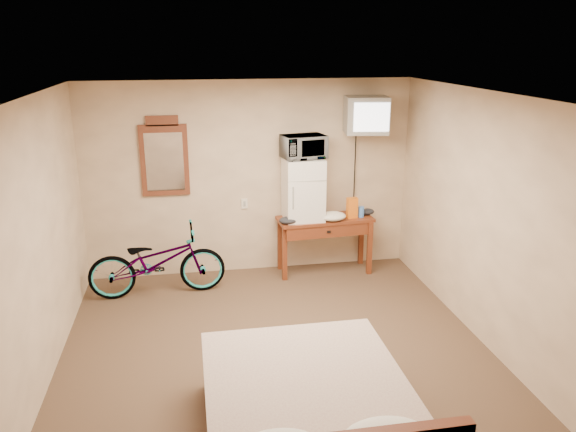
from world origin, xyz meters
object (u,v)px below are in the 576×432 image
Objects in this scene: crt_television at (366,115)px; bicycle at (157,262)px; wall_mirror at (164,157)px; desk at (325,228)px; mini_fridge at (303,189)px; microwave at (304,147)px; blue_cup at (361,212)px; bed at (312,424)px.

crt_television is 3.12m from bicycle.
wall_mirror is at bearing -17.08° from bicycle.
desk is 2.00× the size of crt_television.
wall_mirror reaches higher than bicycle.
mini_fridge is at bearing -7.41° from wall_mirror.
bicycle is at bearing 179.47° from microwave.
microwave is (-0.29, 0.05, 1.07)m from desk.
blue_cup reaches higher than desk.
bicycle is 3.31m from bed.
bicycle is at bearing -103.70° from wall_mirror.
crt_television is at bearing 54.67° from blue_cup.
wall_mirror reaches higher than desk.
crt_television is (0.02, 0.03, 1.25)m from blue_cup.
mini_fridge is 1.51× the size of microwave.
wall_mirror reaches higher than blue_cup.
wall_mirror is (-2.00, 0.27, 0.95)m from desk.
mini_fridge is 3.59m from bed.
crt_television is 2.56m from wall_mirror.
blue_cup is 2.66m from bicycle.
mini_fridge is 0.83m from blue_cup.
desk is 1.26× the size of wall_mirror.
crt_television is (0.78, -0.03, 0.92)m from mini_fridge.
crt_television is at bearing 2.03° from desk.
mini_fridge is 0.54m from microwave.
microwave is at bearing 170.76° from desk.
microwave is at bearing -7.41° from wall_mirror.
bed is (-0.92, -3.38, -0.32)m from desk.
desk is 3.52m from bed.
crt_television reaches higher than bed.
wall_mirror is (-1.71, 0.22, 0.42)m from mini_fridge.
bicycle is at bearing -173.66° from blue_cup.
wall_mirror is at bearing 106.49° from bed.
blue_cup is 3.68m from bed.
microwave is 0.33× the size of bicycle.
microwave is at bearing 175.29° from blue_cup.
desk is at bearing -7.67° from wall_mirror.
mini_fridge is (-0.29, 0.05, 0.53)m from desk.
blue_cup is at bearing -125.33° from crt_television.
wall_mirror reaches higher than mini_fridge.
desk is 0.63× the size of bed.
bed is (-1.39, -3.36, -0.52)m from blue_cup.
mini_fridge is at bearing 177.86° from crt_television.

